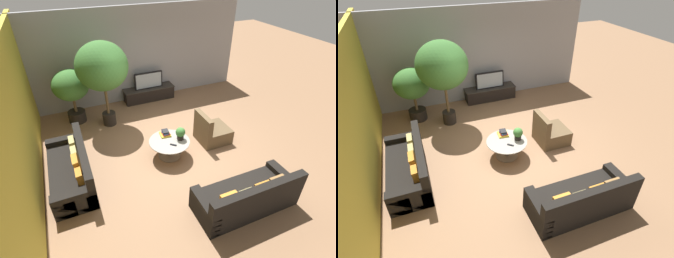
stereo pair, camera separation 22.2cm
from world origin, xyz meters
TOP-DOWN VIEW (x-y plane):
  - ground_plane at (0.00, 0.00)m, footprint 24.00×24.00m
  - back_wall_stone at (0.00, 3.26)m, footprint 7.40×0.12m
  - side_wall_left at (-3.26, 0.20)m, footprint 0.12×7.40m
  - media_console at (0.33, 2.94)m, footprint 1.73×0.50m
  - television at (0.33, 2.94)m, footprint 0.96×0.13m
  - coffee_table at (-0.24, -0.13)m, footprint 1.00×1.00m
  - couch_by_wall at (-2.54, -0.05)m, footprint 0.84×2.10m
  - couch_near_entry at (0.51, -2.20)m, footprint 2.05×0.84m
  - armchair_wicker at (1.05, 0.02)m, footprint 0.80×0.76m
  - potted_palm_tall at (-2.13, 2.47)m, footprint 1.02×1.02m
  - potted_palm_corner at (-1.28, 1.93)m, footprint 1.39×1.39m
  - potted_plant_tabletop at (0.04, -0.16)m, footprint 0.24×0.24m
  - book_stack at (-0.23, 0.14)m, footprint 0.28×0.29m
  - remote_black at (-0.22, -0.32)m, footprint 0.14×0.14m

SIDE VIEW (x-z plane):
  - ground_plane at x=0.00m, z-range 0.00..0.00m
  - media_console at x=0.33m, z-range 0.01..0.45m
  - armchair_wicker at x=1.05m, z-range -0.16..0.70m
  - couch_by_wall at x=-2.54m, z-range -0.13..0.71m
  - couch_near_entry at x=0.51m, z-range -0.13..0.71m
  - coffee_table at x=-0.24m, z-range 0.09..0.55m
  - remote_black at x=-0.22m, z-range 0.46..0.48m
  - book_stack at x=-0.23m, z-range 0.44..0.57m
  - potted_plant_tabletop at x=0.04m, z-range 0.47..0.80m
  - television at x=0.33m, z-range 0.43..0.98m
  - potted_palm_tall at x=-2.13m, z-range 0.28..1.90m
  - back_wall_stone at x=0.00m, z-range 0.00..3.00m
  - side_wall_left at x=-3.26m, z-range 0.00..3.00m
  - potted_palm_corner at x=-1.28m, z-range 0.54..2.97m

